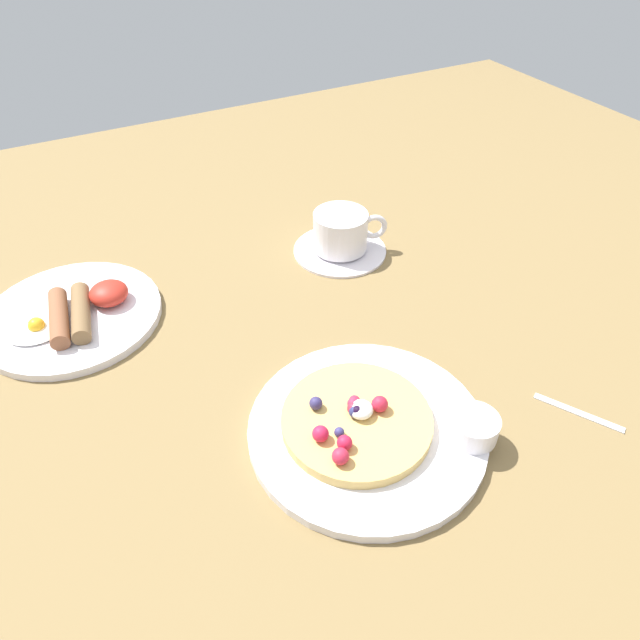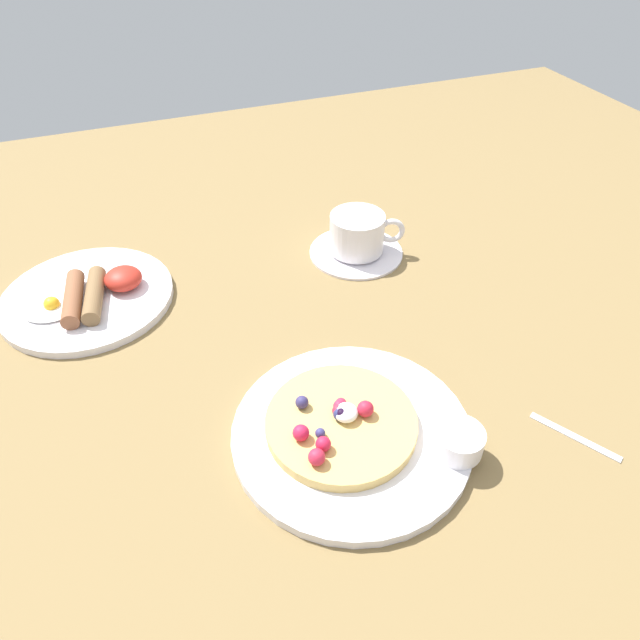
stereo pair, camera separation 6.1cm
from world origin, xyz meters
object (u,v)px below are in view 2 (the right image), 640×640
(syrup_ramekin, at_px, (459,441))
(teaspoon, at_px, (635,466))
(breakfast_plate, at_px, (87,298))
(coffee_cup, at_px, (358,232))
(pancake_plate, at_px, (351,433))
(coffee_saucer, at_px, (356,251))

(syrup_ramekin, height_order, teaspoon, syrup_ramekin)
(breakfast_plate, bearing_deg, coffee_cup, -4.00)
(pancake_plate, xyz_separation_m, teaspoon, (0.25, -0.14, -0.00))
(syrup_ramekin, height_order, breakfast_plate, syrup_ramekin)
(syrup_ramekin, relative_size, breakfast_plate, 0.22)
(coffee_saucer, height_order, teaspoon, coffee_saucer)
(pancake_plate, relative_size, breakfast_plate, 1.11)
(breakfast_plate, relative_size, teaspoon, 1.65)
(breakfast_plate, bearing_deg, teaspoon, -44.14)
(pancake_plate, height_order, syrup_ramekin, syrup_ramekin)
(breakfast_plate, relative_size, coffee_saucer, 1.63)
(syrup_ramekin, relative_size, teaspoon, 0.36)
(breakfast_plate, xyz_separation_m, coffee_saucer, (0.38, -0.03, -0.00))
(syrup_ramekin, distance_m, coffee_saucer, 0.37)
(pancake_plate, relative_size, syrup_ramekin, 5.04)
(pancake_plate, xyz_separation_m, coffee_saucer, (0.14, 0.31, -0.00))
(syrup_ramekin, distance_m, teaspoon, 0.18)
(breakfast_plate, bearing_deg, coffee_saucer, -3.94)
(breakfast_plate, bearing_deg, syrup_ramekin, -50.52)
(syrup_ramekin, distance_m, coffee_cup, 0.37)
(pancake_plate, bearing_deg, teaspoon, -28.93)
(teaspoon, bearing_deg, coffee_cup, 103.11)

